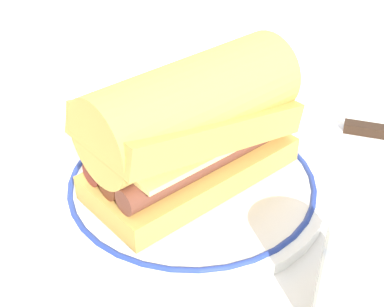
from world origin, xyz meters
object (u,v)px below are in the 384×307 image
butter_knife (337,126)px  plate (192,184)px  drinking_glass (364,292)px  sausage_sandwich (192,125)px  salt_shaker (9,112)px

butter_knife → plate: bearing=-171.5°
plate → drinking_glass: 0.21m
drinking_glass → sausage_sandwich: bearing=100.5°
drinking_glass → salt_shaker: (-0.18, 0.38, -0.01)m
plate → salt_shaker: (-0.15, 0.17, 0.03)m
plate → butter_knife: 0.21m
sausage_sandwich → salt_shaker: bearing=114.4°
sausage_sandwich → drinking_glass: bearing=-95.2°
sausage_sandwich → salt_shaker: (-0.15, 0.17, -0.04)m
sausage_sandwich → plate: bearing=119.3°
sausage_sandwich → butter_knife: sausage_sandwich is taller
plate → salt_shaker: bearing=130.1°
plate → drinking_glass: size_ratio=2.60×
plate → sausage_sandwich: size_ratio=1.18×
sausage_sandwich → drinking_glass: (0.04, -0.21, -0.03)m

